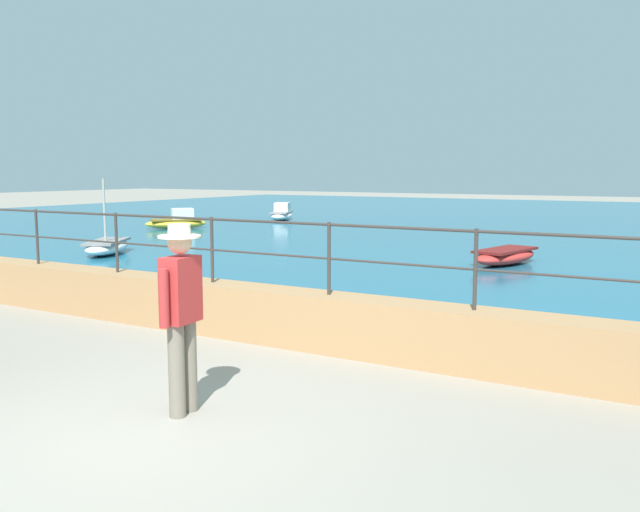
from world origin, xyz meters
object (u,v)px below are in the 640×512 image
Objects in this scene: boat_1 at (505,256)px; boat_5 at (177,221)px; person_walking at (181,309)px; boat_0 at (282,214)px; boat_2 at (107,246)px.

boat_1 is 1.05× the size of boat_5.
boat_5 reaches higher than boat_1.
boat_5 is (-13.37, 14.66, -0.65)m from person_walking.
boat_2 is (2.94, -12.76, -0.06)m from boat_0.
boat_0 is 5.91m from boat_5.
person_walking is at bearing -47.63° from boat_5.
boat_2 is at bearing -160.78° from boat_1.
boat_1 is 13.88m from boat_5.
boat_0 is 13.09m from boat_2.
boat_0 is (-12.47, 20.50, -0.65)m from person_walking.
boat_1 is 10.13m from boat_2.
boat_2 reaches higher than person_walking.
boat_0 is 1.01× the size of boat_2.
person_walking is at bearing -39.06° from boat_2.
boat_0 is 1.06× the size of boat_5.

